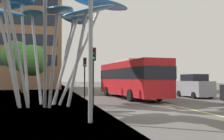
{
  "coord_description": "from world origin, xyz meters",
  "views": [
    {
      "loc": [
        -5.41,
        -13.1,
        1.8
      ],
      "look_at": [
        -0.57,
        7.37,
        2.5
      ],
      "focal_mm": 40.65,
      "sensor_mm": 36.0,
      "label": 1
    }
  ],
  "objects_px": {
    "traffic_light_kerb_near": "(93,64)",
    "street_lamp": "(100,10)",
    "car_parked_far": "(163,85)",
    "red_bus": "(131,77)",
    "car_side_street": "(143,83)",
    "traffic_light_island_mid": "(85,69)",
    "car_parked_mid": "(194,86)",
    "traffic_light_kerb_far": "(90,65)",
    "leaf_sculpture": "(46,13)"
  },
  "relations": [
    {
      "from": "traffic_light_island_mid",
      "to": "car_parked_mid",
      "type": "bearing_deg",
      "value": -6.7
    },
    {
      "from": "leaf_sculpture",
      "to": "traffic_light_kerb_far",
      "type": "relative_size",
      "value": 3.12
    },
    {
      "from": "traffic_light_kerb_near",
      "to": "street_lamp",
      "type": "distance_m",
      "value": 5.55
    },
    {
      "from": "car_parked_mid",
      "to": "traffic_light_island_mid",
      "type": "bearing_deg",
      "value": 173.3
    },
    {
      "from": "car_side_street",
      "to": "street_lamp",
      "type": "bearing_deg",
      "value": -113.88
    },
    {
      "from": "red_bus",
      "to": "car_parked_far",
      "type": "relative_size",
      "value": 2.68
    },
    {
      "from": "traffic_light_kerb_far",
      "to": "car_side_street",
      "type": "bearing_deg",
      "value": 57.41
    },
    {
      "from": "car_parked_far",
      "to": "traffic_light_kerb_near",
      "type": "bearing_deg",
      "value": -129.86
    },
    {
      "from": "leaf_sculpture",
      "to": "car_side_street",
      "type": "xyz_separation_m",
      "value": [
        13.29,
        17.59,
        -5.1
      ]
    },
    {
      "from": "red_bus",
      "to": "car_side_street",
      "type": "relative_size",
      "value": 2.79
    },
    {
      "from": "street_lamp",
      "to": "red_bus",
      "type": "bearing_deg",
      "value": 66.9
    },
    {
      "from": "leaf_sculpture",
      "to": "traffic_light_island_mid",
      "type": "xyz_separation_m",
      "value": [
        3.31,
        5.43,
        -3.51
      ]
    },
    {
      "from": "red_bus",
      "to": "traffic_light_kerb_far",
      "type": "xyz_separation_m",
      "value": [
        -4.09,
        -2.74,
        0.91
      ]
    },
    {
      "from": "traffic_light_kerb_far",
      "to": "car_parked_mid",
      "type": "xyz_separation_m",
      "value": [
        10.23,
        2.26,
        -1.79
      ]
    },
    {
      "from": "car_parked_far",
      "to": "car_side_street",
      "type": "xyz_separation_m",
      "value": [
        0.08,
        7.14,
        0.06
      ]
    },
    {
      "from": "car_parked_mid",
      "to": "car_side_street",
      "type": "height_order",
      "value": "car_side_street"
    },
    {
      "from": "traffic_light_island_mid",
      "to": "car_side_street",
      "type": "distance_m",
      "value": 15.81
    },
    {
      "from": "red_bus",
      "to": "traffic_light_kerb_far",
      "type": "height_order",
      "value": "traffic_light_kerb_far"
    },
    {
      "from": "car_parked_far",
      "to": "traffic_light_island_mid",
      "type": "bearing_deg",
      "value": -153.15
    },
    {
      "from": "traffic_light_kerb_far",
      "to": "car_parked_far",
      "type": "relative_size",
      "value": 0.92
    },
    {
      "from": "red_bus",
      "to": "traffic_light_kerb_near",
      "type": "xyz_separation_m",
      "value": [
        -4.48,
        -6.59,
        0.76
      ]
    },
    {
      "from": "traffic_light_island_mid",
      "to": "car_side_street",
      "type": "xyz_separation_m",
      "value": [
        9.98,
        12.15,
        -1.59
      ]
    },
    {
      "from": "red_bus",
      "to": "traffic_light_kerb_near",
      "type": "bearing_deg",
      "value": -124.2
    },
    {
      "from": "leaf_sculpture",
      "to": "car_parked_far",
      "type": "xyz_separation_m",
      "value": [
        13.2,
        10.44,
        -5.16
      ]
    },
    {
      "from": "traffic_light_kerb_near",
      "to": "car_side_street",
      "type": "distance_m",
      "value": 22.11
    },
    {
      "from": "traffic_light_kerb_near",
      "to": "car_side_street",
      "type": "relative_size",
      "value": 0.91
    },
    {
      "from": "traffic_light_island_mid",
      "to": "car_parked_mid",
      "type": "relative_size",
      "value": 0.85
    },
    {
      "from": "traffic_light_island_mid",
      "to": "street_lamp",
      "type": "distance_m",
      "value": 12.66
    },
    {
      "from": "red_bus",
      "to": "traffic_light_kerb_far",
      "type": "relative_size",
      "value": 2.91
    },
    {
      "from": "traffic_light_island_mid",
      "to": "car_parked_far",
      "type": "bearing_deg",
      "value": 26.85
    },
    {
      "from": "leaf_sculpture",
      "to": "traffic_light_island_mid",
      "type": "relative_size",
      "value": 3.33
    },
    {
      "from": "car_side_street",
      "to": "car_parked_mid",
      "type": "bearing_deg",
      "value": -88.92
    },
    {
      "from": "red_bus",
      "to": "traffic_light_kerb_near",
      "type": "distance_m",
      "value": 8.01
    },
    {
      "from": "traffic_light_island_mid",
      "to": "street_lamp",
      "type": "height_order",
      "value": "street_lamp"
    },
    {
      "from": "leaf_sculpture",
      "to": "car_parked_mid",
      "type": "xyz_separation_m",
      "value": [
        13.54,
        4.23,
        -5.13
      ]
    },
    {
      "from": "car_side_street",
      "to": "car_parked_far",
      "type": "bearing_deg",
      "value": -90.68
    },
    {
      "from": "leaf_sculpture",
      "to": "car_parked_far",
      "type": "height_order",
      "value": "leaf_sculpture"
    },
    {
      "from": "traffic_light_kerb_near",
      "to": "car_parked_far",
      "type": "relative_size",
      "value": 0.87
    },
    {
      "from": "red_bus",
      "to": "car_side_street",
      "type": "distance_m",
      "value": 14.17
    },
    {
      "from": "traffic_light_kerb_near",
      "to": "car_side_street",
      "type": "height_order",
      "value": "traffic_light_kerb_near"
    },
    {
      "from": "red_bus",
      "to": "leaf_sculpture",
      "type": "xyz_separation_m",
      "value": [
        -7.4,
        -4.72,
        4.26
      ]
    },
    {
      "from": "leaf_sculpture",
      "to": "car_side_street",
      "type": "relative_size",
      "value": 3.0
    },
    {
      "from": "traffic_light_island_mid",
      "to": "car_parked_far",
      "type": "xyz_separation_m",
      "value": [
        9.9,
        5.01,
        -1.65
      ]
    },
    {
      "from": "leaf_sculpture",
      "to": "car_parked_far",
      "type": "relative_size",
      "value": 2.87
    },
    {
      "from": "traffic_light_kerb_near",
      "to": "street_lamp",
      "type": "height_order",
      "value": "street_lamp"
    },
    {
      "from": "leaf_sculpture",
      "to": "traffic_light_kerb_far",
      "type": "distance_m",
      "value": 5.1
    },
    {
      "from": "traffic_light_kerb_near",
      "to": "traffic_light_kerb_far",
      "type": "bearing_deg",
      "value": 84.16
    },
    {
      "from": "traffic_light_kerb_far",
      "to": "traffic_light_island_mid",
      "type": "xyz_separation_m",
      "value": [
        -0.01,
        3.46,
        -0.17
      ]
    },
    {
      "from": "red_bus",
      "to": "traffic_light_kerb_near",
      "type": "height_order",
      "value": "traffic_light_kerb_near"
    },
    {
      "from": "traffic_light_kerb_far",
      "to": "traffic_light_island_mid",
      "type": "height_order",
      "value": "traffic_light_kerb_far"
    }
  ]
}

